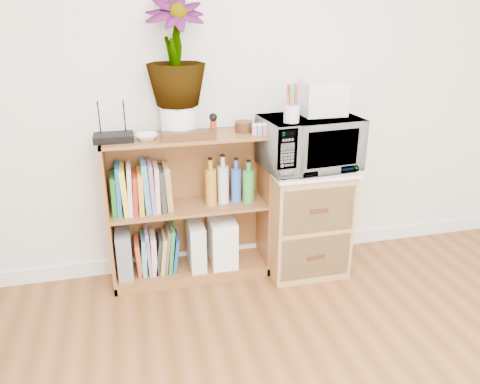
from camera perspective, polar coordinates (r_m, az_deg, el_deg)
name	(u,v)px	position (r m, az deg, el deg)	size (l,w,h in m)	color
skirting_board	(238,251)	(3.33, -0.26, -7.24)	(4.00, 0.02, 0.10)	white
bookshelf	(189,209)	(2.97, -6.23, -2.06)	(1.00, 0.30, 0.95)	brown
wicker_unit	(304,220)	(3.12, 7.83, -3.37)	(0.50, 0.45, 0.70)	#9E7542
microwave	(309,143)	(2.93, 8.42, 5.96)	(0.58, 0.39, 0.32)	silver
pen_cup	(292,114)	(2.74, 6.30, 9.47)	(0.09, 0.09, 0.10)	white
small_appliance	(322,98)	(2.96, 10.01, 11.24)	(0.26, 0.22, 0.21)	white
router	(114,138)	(2.77, -15.15, 6.43)	(0.22, 0.15, 0.04)	black
white_bowl	(147,137)	(2.76, -11.31, 6.63)	(0.13, 0.13, 0.03)	white
plant_pot	(179,121)	(2.80, -7.49, 8.63)	(0.21, 0.21, 0.18)	white
potted_plant	(175,52)	(2.74, -7.90, 16.52)	(0.33, 0.33, 0.60)	#396C2B
trinket_box	(189,136)	(2.71, -6.27, 6.84)	(0.31, 0.08, 0.05)	#361E0E
kokeshi_doll	(213,128)	(2.78, -3.26, 7.75)	(0.04, 0.04, 0.09)	maroon
wooden_bowl	(244,127)	(2.87, 0.46, 7.99)	(0.11, 0.11, 0.06)	#3B1B10
paint_jars	(260,131)	(2.80, 2.42, 7.45)	(0.10, 0.04, 0.05)	pink
file_box	(124,252)	(3.06, -13.92, -7.11)	(0.09, 0.24, 0.30)	slate
magazine_holder_left	(196,244)	(3.07, -5.38, -6.36)	(0.10, 0.25, 0.31)	silver
magazine_holder_mid	(217,242)	(3.09, -2.79, -6.07)	(0.10, 0.25, 0.31)	white
magazine_holder_right	(227,240)	(3.10, -1.64, -5.89)	(0.10, 0.25, 0.32)	white
cookbooks	(141,189)	(2.88, -11.93, 0.41)	(0.36, 0.20, 0.31)	#1B681C
liquor_bottles	(240,180)	(2.96, 0.01, 1.53)	(0.47, 0.07, 0.31)	#BD7D23
lower_books	(157,251)	(3.07, -10.14, -7.14)	(0.28, 0.19, 0.30)	#BA4120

